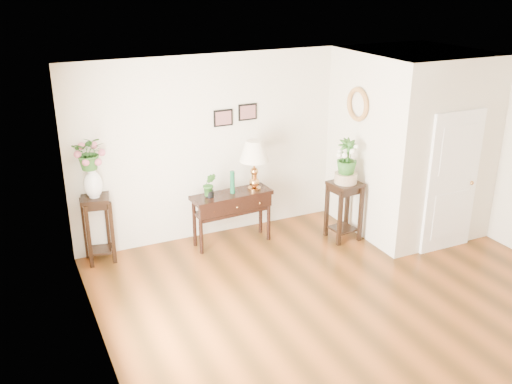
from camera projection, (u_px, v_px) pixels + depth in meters
floor at (357, 306)px, 7.11m from camera, size 6.00×5.50×0.02m
ceiling at (373, 81)px, 6.09m from camera, size 6.00×5.50×0.02m
wall_back at (262, 142)px, 8.92m from camera, size 6.00×0.02×2.80m
wall_left at (102, 253)px, 5.41m from camera, size 0.02×5.50×2.80m
partition at (409, 141)px, 8.92m from camera, size 1.80×1.95×2.80m
door at (452, 182)px, 8.21m from camera, size 0.90×0.05×2.10m
art_print_left at (223, 118)px, 8.48m from camera, size 0.30×0.02×0.25m
art_print_right at (248, 112)px, 8.62m from camera, size 0.30×0.02×0.25m
wall_ornament at (357, 104)px, 8.42m from camera, size 0.07×0.51×0.51m
console_table at (232, 218)px, 8.61m from camera, size 1.24×0.48×0.81m
table_lamp at (254, 167)px, 8.48m from camera, size 0.59×0.59×0.78m
green_vase at (232, 182)px, 8.40m from camera, size 0.08×0.08×0.34m
potted_plant at (209, 186)px, 8.26m from camera, size 0.24×0.22×0.35m
plant_stand_a at (98, 229)px, 8.05m from camera, size 0.45×0.45×0.98m
porcelain_vase at (93, 182)px, 7.79m from camera, size 0.32×0.32×0.45m
lily_arrangement at (90, 153)px, 7.64m from camera, size 0.54×0.51×0.48m
plant_stand_b at (344, 211)px, 8.74m from camera, size 0.49×0.49×0.92m
ceramic_bowl at (346, 178)px, 8.54m from camera, size 0.38×0.38×0.15m
narcissus at (347, 157)px, 8.42m from camera, size 0.33×0.33×0.55m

